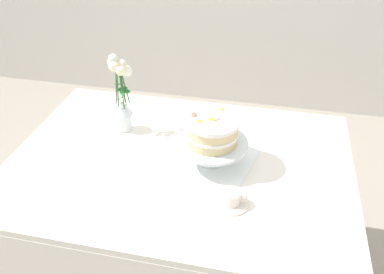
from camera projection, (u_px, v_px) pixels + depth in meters
The scene contains 8 objects.
ground_plane at pixel (182, 274), 2.09m from camera, with size 12.00×12.00×0.00m, color #9E9384.
dining_table at pixel (178, 182), 1.70m from camera, with size 1.40×1.00×0.74m.
linen_napkin at pixel (211, 161), 1.66m from camera, with size 0.32×0.32×0.00m, color white.
cake_stand at pixel (212, 145), 1.62m from camera, with size 0.29×0.29×0.10m.
layer_cake at pixel (212, 131), 1.58m from camera, with size 0.21×0.21×0.11m.
flower_vase at pixel (122, 97), 1.77m from camera, with size 0.10×0.10×0.37m.
teacup at pixel (231, 199), 1.45m from camera, with size 0.13×0.13×0.06m.
loose_petal_0 at pixel (219, 134), 1.82m from camera, with size 0.04×0.02×0.01m, color #E56B51.
Camera 1 is at (0.33, -1.28, 1.76)m, focal length 37.89 mm.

